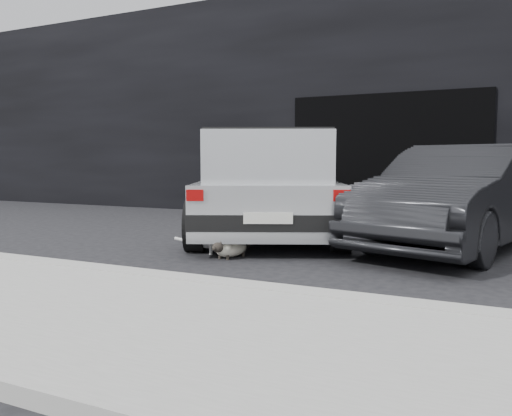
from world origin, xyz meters
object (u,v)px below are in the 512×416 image
at_px(second_car, 461,196).
at_px(cat_siamese, 229,249).
at_px(silver_hatchback, 268,180).
at_px(cat_white, 206,238).

distance_m(second_car, cat_siamese, 3.34).
bearing_deg(silver_hatchback, cat_white, -117.50).
bearing_deg(second_car, cat_white, -132.88).
distance_m(cat_siamese, cat_white, 0.50).
height_order(second_car, cat_siamese, second_car).
xyz_separation_m(cat_siamese, cat_white, (-0.45, 0.20, 0.08)).
height_order(silver_hatchback, second_car, silver_hatchback).
xyz_separation_m(silver_hatchback, cat_siamese, (0.33, -1.97, -0.79)).
distance_m(silver_hatchback, cat_white, 1.91).
height_order(silver_hatchback, cat_white, silver_hatchback).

